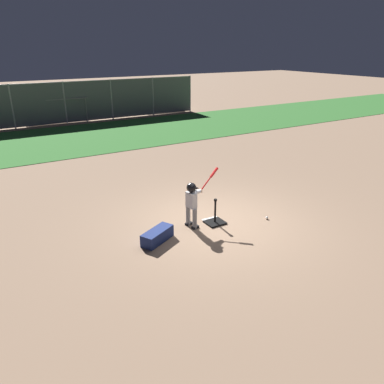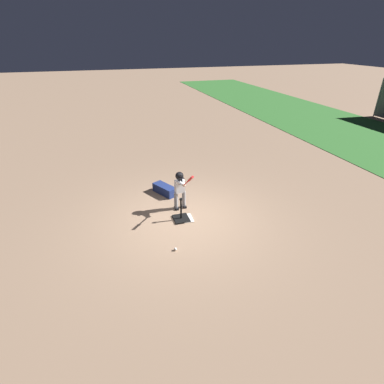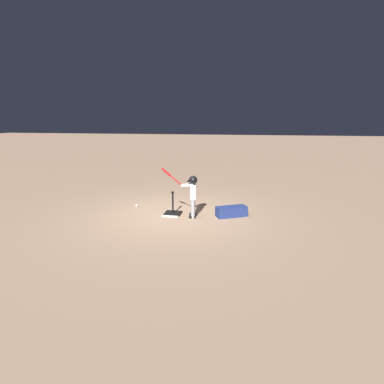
{
  "view_description": "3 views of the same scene",
  "coord_description": "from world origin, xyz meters",
  "px_view_note": "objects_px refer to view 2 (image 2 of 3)",
  "views": [
    {
      "loc": [
        -4.86,
        -6.92,
        4.12
      ],
      "look_at": [
        -0.55,
        0.22,
        0.84
      ],
      "focal_mm": 35.0,
      "sensor_mm": 36.0,
      "label": 1
    },
    {
      "loc": [
        6.66,
        -1.83,
        4.42
      ],
      "look_at": [
        -0.13,
        0.28,
        0.75
      ],
      "focal_mm": 28.0,
      "sensor_mm": 36.0,
      "label": 2
    },
    {
      "loc": [
        -2.09,
        7.75,
        2.59
      ],
      "look_at": [
        -0.65,
        0.2,
        0.72
      ],
      "focal_mm": 28.0,
      "sensor_mm": 36.0,
      "label": 3
    }
  ],
  "objects_px": {
    "baseball": "(175,249)",
    "equipment_bag": "(165,190)",
    "batter_child": "(180,186)",
    "batting_tee": "(181,217)"
  },
  "relations": [
    {
      "from": "baseball",
      "to": "equipment_bag",
      "type": "xyz_separation_m",
      "value": [
        -2.89,
        0.4,
        0.1
      ]
    },
    {
      "from": "batter_child",
      "to": "baseball",
      "type": "xyz_separation_m",
      "value": [
        1.83,
        -0.63,
        -0.69
      ]
    },
    {
      "from": "equipment_bag",
      "to": "baseball",
      "type": "bearing_deg",
      "value": -35.21
    },
    {
      "from": "batter_child",
      "to": "baseball",
      "type": "height_order",
      "value": "batter_child"
    },
    {
      "from": "batter_child",
      "to": "equipment_bag",
      "type": "bearing_deg",
      "value": -167.81
    },
    {
      "from": "batter_child",
      "to": "equipment_bag",
      "type": "height_order",
      "value": "batter_child"
    },
    {
      "from": "batter_child",
      "to": "baseball",
      "type": "relative_size",
      "value": 18.35
    },
    {
      "from": "batter_child",
      "to": "equipment_bag",
      "type": "xyz_separation_m",
      "value": [
        -1.06,
        -0.23,
        -0.59
      ]
    },
    {
      "from": "batting_tee",
      "to": "batter_child",
      "type": "xyz_separation_m",
      "value": [
        -0.57,
        0.14,
        0.65
      ]
    },
    {
      "from": "batting_tee",
      "to": "equipment_bag",
      "type": "height_order",
      "value": "batting_tee"
    }
  ]
}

